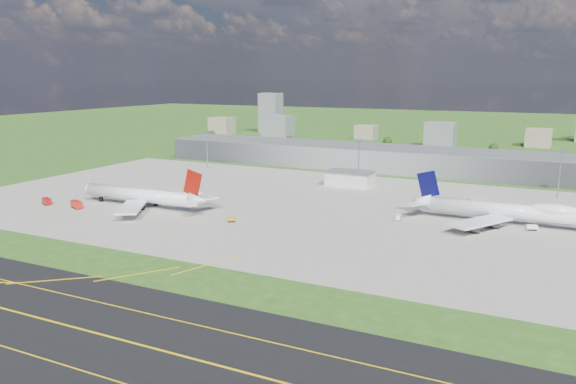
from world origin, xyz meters
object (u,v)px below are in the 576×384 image
at_px(airliner_blue_quad, 510,211).
at_px(tug_yellow, 232,220).
at_px(fire_truck, 77,205).
at_px(van_white_near, 398,217).
at_px(airliner_red_twin, 143,196).
at_px(crash_tender, 47,202).
at_px(van_white_far, 532,228).

height_order(airliner_blue_quad, tug_yellow, airliner_blue_quad).
xyz_separation_m(fire_truck, van_white_near, (146.21, 46.75, -0.57)).
xyz_separation_m(airliner_red_twin, airliner_blue_quad, (163.70, 43.86, 0.35)).
distance_m(fire_truck, crash_tender, 19.24).
distance_m(crash_tender, tug_yellow, 101.16).
relative_size(airliner_red_twin, van_white_near, 15.34).
relative_size(crash_tender, tug_yellow, 1.67).
bearing_deg(airliner_blue_quad, crash_tender, -163.53).
bearing_deg(airliner_red_twin, van_white_far, -167.61).
height_order(airliner_blue_quad, fire_truck, airliner_blue_quad).
xyz_separation_m(airliner_red_twin, van_white_near, (118.78, 30.44, -4.36)).
bearing_deg(van_white_near, crash_tender, 96.59).
xyz_separation_m(crash_tender, van_white_far, (219.80, 55.44, -0.49)).
xyz_separation_m(crash_tender, van_white_near, (165.43, 47.80, -0.44)).
bearing_deg(van_white_far, airliner_blue_quad, 123.95).
height_order(airliner_blue_quad, van_white_near, airliner_blue_quad).
distance_m(airliner_red_twin, airliner_blue_quad, 169.48).
bearing_deg(crash_tender, airliner_red_twin, 44.59).
bearing_deg(airliner_red_twin, tug_yellow, 174.40).
relative_size(airliner_blue_quad, tug_yellow, 19.47).
height_order(airliner_red_twin, airliner_blue_quad, airliner_blue_quad).
relative_size(tug_yellow, van_white_near, 0.84).
bearing_deg(van_white_far, tug_yellow, 175.35).
bearing_deg(van_white_near, airliner_blue_quad, -82.89).
distance_m(airliner_blue_quad, van_white_near, 47.12).
xyz_separation_m(tug_yellow, van_white_far, (119.37, 43.35, 0.23)).
xyz_separation_m(airliner_blue_quad, crash_tender, (-210.35, -61.22, -4.26)).
bearing_deg(airliner_blue_quad, van_white_near, -163.12).
relative_size(airliner_blue_quad, fire_truck, 9.45).
bearing_deg(airliner_blue_quad, tug_yellow, -155.67).
bearing_deg(airliner_blue_quad, fire_truck, -162.28).
bearing_deg(van_white_far, van_white_near, 163.39).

